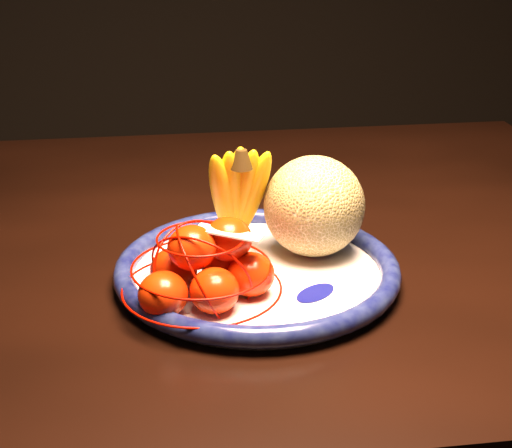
{
  "coord_description": "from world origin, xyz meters",
  "views": [
    {
      "loc": [
        0.09,
        -0.94,
        1.23
      ],
      "look_at": [
        0.22,
        -0.1,
        0.87
      ],
      "focal_mm": 55.0,
      "sensor_mm": 36.0,
      "label": 1
    }
  ],
  "objects": [
    {
      "name": "price_tag",
      "position": [
        0.18,
        -0.17,
        0.89
      ],
      "size": [
        0.08,
        0.05,
        0.01
      ],
      "primitive_type": "cube",
      "rotation": [
        -0.14,
        0.1,
        -0.38
      ],
      "color": "white",
      "rests_on": "mandarin_bag"
    },
    {
      "name": "fruit_bowl",
      "position": [
        0.22,
        -0.11,
        0.81
      ],
      "size": [
        0.34,
        0.34,
        0.03
      ],
      "rotation": [
        0.0,
        0.0,
        0.09
      ],
      "color": "white",
      "rests_on": "dining_table"
    },
    {
      "name": "banana_bunch",
      "position": [
        0.2,
        -0.05,
        0.89
      ],
      "size": [
        0.1,
        0.1,
        0.15
      ],
      "rotation": [
        0.0,
        0.0,
        0.06
      ],
      "color": "gold",
      "rests_on": "fruit_bowl"
    },
    {
      "name": "dining_table",
      "position": [
        0.02,
        0.05,
        0.72
      ],
      "size": [
        1.61,
        0.97,
        0.8
      ],
      "rotation": [
        0.0,
        0.0,
        -0.01
      ],
      "color": "black",
      "rests_on": "ground"
    },
    {
      "name": "cantaloupe",
      "position": [
        0.29,
        -0.07,
        0.88
      ],
      "size": [
        0.12,
        0.12,
        0.12
      ],
      "primitive_type": "sphere",
      "color": "olive",
      "rests_on": "fruit_bowl"
    },
    {
      "name": "mandarin_bag",
      "position": [
        0.15,
        -0.16,
        0.85
      ],
      "size": [
        0.21,
        0.21,
        0.11
      ],
      "rotation": [
        0.0,
        0.0,
        0.18
      ],
      "color": "#F52300",
      "rests_on": "fruit_bowl"
    }
  ]
}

